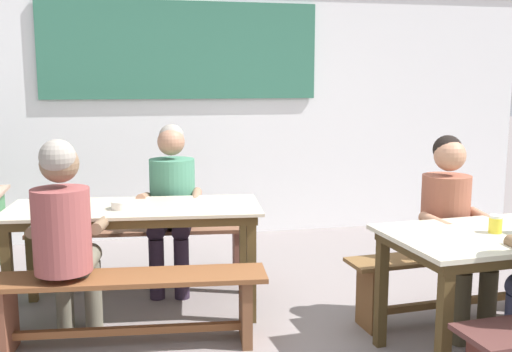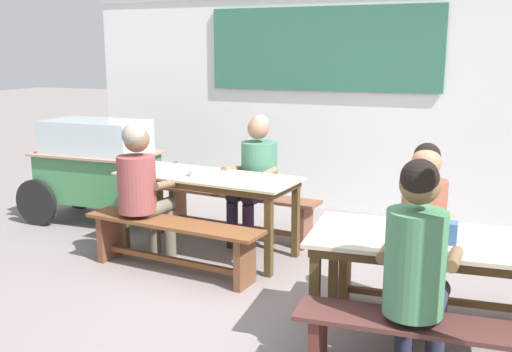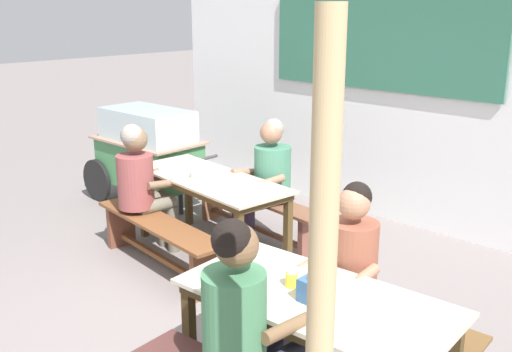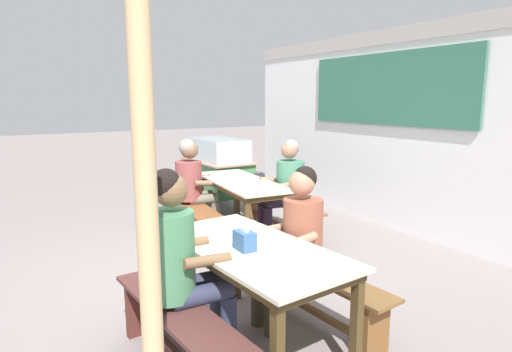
% 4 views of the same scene
% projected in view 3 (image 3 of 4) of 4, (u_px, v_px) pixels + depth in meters
% --- Properties ---
extents(ground_plane, '(40.00, 40.00, 0.00)m').
position_uv_depth(ground_plane, '(197.00, 320.00, 4.41)').
color(ground_plane, gray).
extents(backdrop_wall, '(6.63, 0.23, 2.63)m').
position_uv_depth(backdrop_wall, '(409.00, 92.00, 6.03)').
color(backdrop_wall, white).
rests_on(backdrop_wall, ground_plane).
extents(dining_table_far, '(1.74, 0.82, 0.74)m').
position_uv_depth(dining_table_far, '(210.00, 185.00, 5.42)').
color(dining_table_far, '#C3B599').
rests_on(dining_table_far, ground_plane).
extents(dining_table_near, '(1.57, 0.86, 0.74)m').
position_uv_depth(dining_table_near, '(316.00, 308.00, 3.24)').
color(dining_table_near, beige).
rests_on(dining_table_near, ground_plane).
extents(bench_far_back, '(1.73, 0.44, 0.44)m').
position_uv_depth(bench_far_back, '(256.00, 209.00, 5.87)').
color(bench_far_back, brown).
rests_on(bench_far_back, ground_plane).
extents(bench_far_front, '(1.65, 0.47, 0.44)m').
position_uv_depth(bench_far_front, '(159.00, 236.00, 5.17)').
color(bench_far_front, brown).
rests_on(bench_far_front, ground_plane).
extents(bench_near_back, '(1.52, 0.38, 0.44)m').
position_uv_depth(bench_near_back, '(363.00, 326.00, 3.76)').
color(bench_near_back, brown).
rests_on(bench_near_back, ground_plane).
extents(food_cart, '(1.61, 0.80, 1.12)m').
position_uv_depth(food_cart, '(148.00, 149.00, 6.79)').
color(food_cart, '#41824E').
rests_on(food_cart, ground_plane).
extents(person_right_near_table, '(0.43, 0.57, 1.23)m').
position_uv_depth(person_right_near_table, '(346.00, 268.00, 3.65)').
color(person_right_near_table, '#433C29').
rests_on(person_right_near_table, ground_plane).
extents(person_center_facing, '(0.50, 0.58, 1.25)m').
position_uv_depth(person_center_facing, '(267.00, 176.00, 5.54)').
color(person_center_facing, '#291E2E').
rests_on(person_center_facing, ground_plane).
extents(person_near_front, '(0.44, 0.58, 1.32)m').
position_uv_depth(person_near_front, '(245.00, 325.00, 2.91)').
color(person_near_front, '#2E324B').
rests_on(person_near_front, ground_plane).
extents(person_left_back_turned, '(0.48, 0.54, 1.25)m').
position_uv_depth(person_left_back_turned, '(142.00, 181.00, 5.35)').
color(person_left_back_turned, '#6A6554').
rests_on(person_left_back_turned, ground_plane).
extents(tissue_box, '(0.16, 0.10, 0.15)m').
position_uv_depth(tissue_box, '(313.00, 291.00, 3.12)').
color(tissue_box, '#386096').
rests_on(tissue_box, dining_table_near).
extents(condiment_jar, '(0.07, 0.07, 0.10)m').
position_uv_depth(condiment_jar, '(292.00, 278.00, 3.31)').
color(condiment_jar, yellow).
rests_on(condiment_jar, dining_table_near).
extents(soup_bowl, '(0.15, 0.15, 0.05)m').
position_uv_depth(soup_bowl, '(199.00, 174.00, 5.39)').
color(soup_bowl, silver).
rests_on(soup_bowl, dining_table_far).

